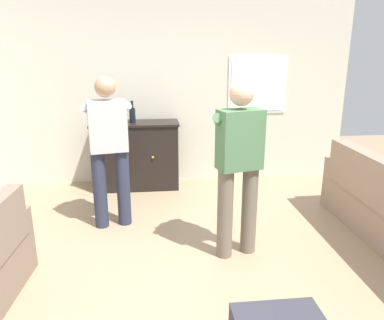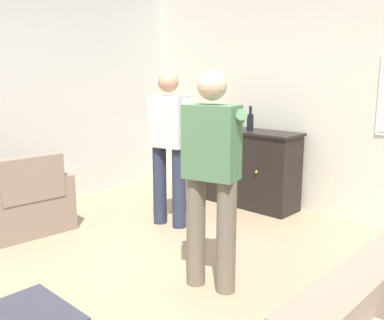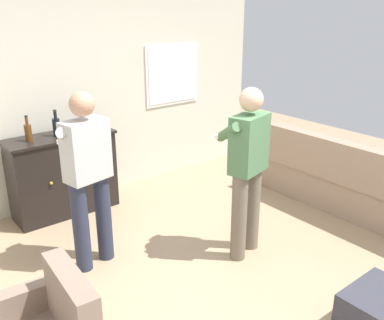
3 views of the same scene
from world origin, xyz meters
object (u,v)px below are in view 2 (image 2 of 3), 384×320
Objects in this scene: bottle_wine_green at (250,121)px; sideboard_cabinet at (251,168)px; armchair at (25,206)px; bottle_liquor_amber at (230,120)px; person_standing_left at (169,142)px; person_standing_right at (212,171)px.

sideboard_cabinet is at bearing 35.99° from bottle_wine_green.
bottle_wine_green reaches higher than sideboard_cabinet.
armchair is 2.66m from bottle_liquor_amber.
bottle_liquor_amber is (-0.31, 0.01, -0.01)m from bottle_wine_green.
person_standing_left is 1.00× the size of person_standing_right.
armchair is at bearing -128.09° from person_standing_left.
armchair is 2.34m from person_standing_right.
bottle_liquor_amber is at bearing 124.86° from person_standing_right.
bottle_wine_green is 0.18× the size of person_standing_right.
person_standing_right is at bearing -31.39° from person_standing_left.
person_standing_left reaches higher than armchair.
sideboard_cabinet is 1.31m from person_standing_left.
bottle_liquor_amber is at bearing 70.70° from armchair.
sideboard_cabinet is 4.24× the size of bottle_liquor_amber.
sideboard_cabinet is at bearing 63.89° from armchair.
sideboard_cabinet is 4.03× the size of bottle_wine_green.
bottle_liquor_amber reaches higher than armchair.
bottle_liquor_amber reaches higher than sideboard_cabinet.
armchair is at bearing -109.30° from bottle_liquor_amber.
sideboard_cabinet is 0.73× the size of person_standing_left.
bottle_wine_green is at bearing -1.47° from bottle_liquor_amber.
person_standing_left reaches higher than sideboard_cabinet.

